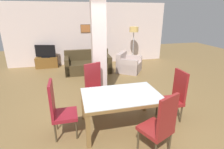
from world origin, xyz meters
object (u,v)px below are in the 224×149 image
(dining_chair_head_right, at_px, (174,95))
(tv_screen, at_px, (45,51))
(floor_lamp, at_px, (134,33))
(tv_stand, at_px, (47,62))
(sofa, at_px, (88,65))
(armchair, at_px, (128,65))
(dining_table, at_px, (121,101))
(dining_chair_head_left, at_px, (59,109))
(dining_chair_near_right, at_px, (160,124))
(coffee_table, at_px, (95,75))
(bottle, at_px, (94,67))
(dining_chair_far_left, at_px, (95,85))

(dining_chair_head_right, bearing_deg, tv_screen, 33.44)
(dining_chair_head_right, height_order, floor_lamp, floor_lamp)
(dining_chair_head_right, relative_size, tv_stand, 1.24)
(sofa, height_order, armchair, sofa)
(dining_table, bearing_deg, dining_chair_head_left, 180.00)
(dining_chair_near_right, height_order, floor_lamp, floor_lamp)
(dining_chair_head_left, distance_m, coffee_table, 2.91)
(sofa, relative_size, bottle, 6.86)
(dining_chair_head_right, relative_size, armchair, 0.95)
(dining_chair_far_left, bearing_deg, floor_lamp, -145.90)
(armchair, xyz_separation_m, tv_screen, (-3.27, 1.38, 0.44))
(bottle, height_order, floor_lamp, floor_lamp)
(sofa, distance_m, armchair, 1.64)
(armchair, xyz_separation_m, floor_lamp, (0.55, 0.98, 1.16))
(floor_lamp, bearing_deg, armchair, -119.20)
(dining_chair_near_right, bearing_deg, sofa, 74.49)
(dining_chair_head_right, distance_m, sofa, 4.07)
(coffee_table, bearing_deg, tv_stand, 130.70)
(dining_chair_far_left, distance_m, bottle, 1.70)
(coffee_table, distance_m, bottle, 0.32)
(dining_chair_head_right, distance_m, dining_chair_far_left, 1.85)
(dining_chair_far_left, distance_m, armchair, 3.03)
(tv_stand, height_order, floor_lamp, floor_lamp)
(dining_table, bearing_deg, floor_lamp, 66.89)
(dining_chair_near_right, height_order, coffee_table, dining_chair_near_right)
(tv_screen, bearing_deg, dining_table, 127.76)
(dining_table, height_order, dining_chair_far_left, dining_chair_far_left)
(dining_chair_far_left, xyz_separation_m, tv_screen, (-1.56, 3.86, 0.12))
(sofa, bearing_deg, dining_chair_head_right, 111.45)
(dining_chair_head_left, relative_size, floor_lamp, 0.67)
(sofa, bearing_deg, floor_lamp, -164.12)
(dining_chair_head_left, relative_size, tv_screen, 1.35)
(armchair, bearing_deg, dining_chair_head_left, -1.58)
(dining_table, bearing_deg, coffee_table, 93.06)
(dining_chair_head_left, relative_size, sofa, 0.63)
(dining_chair_head_left, bearing_deg, floor_lamp, 144.89)
(tv_stand, distance_m, floor_lamp, 4.03)
(floor_lamp, bearing_deg, bottle, -139.19)
(dining_chair_far_left, distance_m, dining_chair_near_right, 1.98)
(dining_table, distance_m, dining_chair_head_left, 1.21)
(dining_chair_near_right, relative_size, tv_screen, 1.35)
(tv_stand, bearing_deg, dining_chair_head_left, -81.27)
(bottle, bearing_deg, dining_chair_head_right, -61.98)
(dining_table, xyz_separation_m, bottle, (-0.18, 2.62, -0.06))
(dining_chair_head_right, height_order, bottle, dining_chair_head_right)
(bottle, bearing_deg, armchair, 27.72)
(tv_stand, bearing_deg, armchair, -22.84)
(dining_chair_far_left, relative_size, floor_lamp, 0.67)
(dining_chair_head_right, height_order, coffee_table, dining_chair_head_right)
(coffee_table, bearing_deg, armchair, 26.15)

